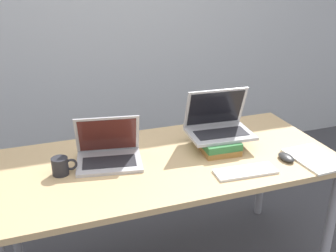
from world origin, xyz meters
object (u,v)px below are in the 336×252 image
Objects in this scene: laptop_left at (109,153)px; mug at (61,166)px; mouse at (286,157)px; book_stack at (216,143)px; laptop_on_books at (218,125)px; wireless_keyboard at (245,171)px; notepad at (315,158)px.

mug is at bearing -167.57° from laptop_left.
book_stack is at bearing 139.54° from mouse.
mug is at bearing 168.27° from mouse.
laptop_left is 0.60m from laptop_on_books.
wireless_keyboard is 1.02× the size of notepad.
laptop_left is 0.89m from mouse.
laptop_on_books is at bearing 88.06° from wireless_keyboard.
laptop_left is 1.00× the size of laptop_on_books.
mouse is 0.35× the size of notepad.
mouse is at bearing -11.73° from mug.
laptop_left is 2.97× the size of mug.
laptop_left is 1.18× the size of notepad.
mug is (-0.82, 0.27, 0.04)m from wireless_keyboard.
mug is (-0.24, -0.05, -0.01)m from laptop_left.
laptop_on_books is 0.84m from mug.
mouse is (0.28, -0.24, -0.02)m from book_stack.
book_stack is 0.81m from mug.
notepad is at bearing -39.69° from laptop_on_books.
wireless_keyboard is at bearing -91.94° from laptop_on_books.
book_stack is at bearing 93.59° from wireless_keyboard.
laptop_left is at bearing 175.87° from book_stack.
laptop_on_books is 0.39m from mouse.
laptop_left is 0.24m from mug.
laptop_on_books reaches higher than notepad.
mug reaches higher than book_stack.
notepad is at bearing -33.86° from book_stack.
laptop_on_books is at bearing 131.67° from mouse.
book_stack reaches higher than mouse.
wireless_keyboard is at bearing -28.94° from laptop_left.
laptop_left is 0.67m from wireless_keyboard.
notepad is at bearing -17.50° from mouse.
laptop_on_books is (0.03, 0.04, 0.08)m from book_stack.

